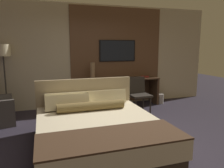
% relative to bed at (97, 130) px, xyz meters
% --- Properties ---
extents(ground_plane, '(16.00, 16.00, 0.00)m').
position_rel_bed_xyz_m(ground_plane, '(0.54, 0.06, -0.30)').
color(ground_plane, '#28232D').
extents(wall_back_tv_panel, '(7.20, 0.09, 2.80)m').
position_rel_bed_xyz_m(wall_back_tv_panel, '(0.65, 2.66, 1.10)').
color(wall_back_tv_panel, '#BCAD8E').
rests_on(wall_back_tv_panel, ground_plane).
extents(bed, '(1.95, 2.24, 1.02)m').
position_rel_bed_xyz_m(bed, '(0.00, 0.00, 0.00)').
color(bed, '#33281E').
rests_on(bed, ground_plane).
extents(desk, '(2.17, 0.57, 0.79)m').
position_rel_bed_xyz_m(desk, '(1.27, 2.36, 0.25)').
color(desk, '#422D1E').
rests_on(desk, ground_plane).
extents(tv, '(1.07, 0.04, 0.60)m').
position_rel_bed_xyz_m(tv, '(1.27, 2.58, 1.25)').
color(tv, black).
extents(desk_chair, '(0.52, 0.52, 0.89)m').
position_rel_bed_xyz_m(desk_chair, '(1.52, 1.67, 0.23)').
color(desk_chair, '#28231E').
rests_on(desk_chair, ground_plane).
extents(floor_lamp, '(0.34, 0.34, 1.72)m').
position_rel_bed_xyz_m(floor_lamp, '(-1.67, 2.40, 1.15)').
color(floor_lamp, '#282623').
rests_on(floor_lamp, ground_plane).
extents(vase_tall, '(0.13, 0.13, 0.46)m').
position_rel_bed_xyz_m(vase_tall, '(0.47, 2.31, 0.72)').
color(vase_tall, '#846647').
rests_on(vase_tall, desk).
extents(book, '(0.26, 0.22, 0.03)m').
position_rel_bed_xyz_m(book, '(2.03, 2.32, 0.50)').
color(book, maroon).
rests_on(book, desk).
extents(waste_bin, '(0.22, 0.22, 0.28)m').
position_rel_bed_xyz_m(waste_bin, '(2.47, 2.20, -0.16)').
color(waste_bin, gray).
rests_on(waste_bin, ground_plane).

